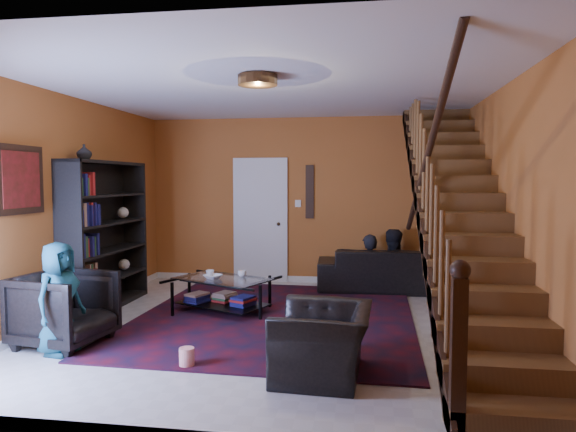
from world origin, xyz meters
name	(u,v)px	position (x,y,z in m)	size (l,w,h in m)	color
floor	(273,327)	(0.00, 0.00, 0.00)	(5.50, 5.50, 0.00)	beige
room	(200,295)	(-1.33, 1.33, 0.05)	(5.50, 5.50, 5.50)	#B15F27
staircase	(461,211)	(2.12, 0.00, 1.40)	(0.95, 5.02, 3.18)	brown
bookshelf	(106,238)	(-2.40, 0.60, 0.96)	(0.35, 1.80, 2.00)	black
door	(260,222)	(-0.70, 2.73, 1.02)	(0.82, 0.05, 2.05)	silver
framed_picture	(20,180)	(-2.57, -0.90, 1.75)	(0.04, 0.74, 0.74)	maroon
wall_hanging	(310,192)	(0.15, 2.73, 1.55)	(0.14, 0.03, 0.90)	black
ceiling_fixture	(258,80)	(0.00, -0.80, 2.74)	(0.40, 0.40, 0.10)	#3F2814
rug	(275,317)	(-0.04, 0.41, 0.01)	(3.43, 3.92, 0.02)	#410B15
sofa	(391,269)	(1.50, 2.30, 0.34)	(2.32, 0.91, 0.68)	black
armchair_left	(65,309)	(-2.05, -0.97, 0.39)	(0.83, 0.86, 0.78)	black
armchair_right	(323,342)	(0.72, -1.43, 0.31)	(0.95, 0.83, 0.62)	black
person_adult_a	(369,275)	(1.16, 2.35, 0.22)	(0.49, 0.32, 1.34)	black
person_adult_b	(391,273)	(1.50, 2.35, 0.26)	(0.69, 0.54, 1.42)	black
person_child	(59,298)	(-1.95, -1.23, 0.57)	(0.55, 0.36, 1.13)	#164955
coffee_table	(223,293)	(-0.77, 0.57, 0.26)	(1.38, 1.14, 0.46)	black
cup_a	(242,274)	(-0.53, 0.69, 0.50)	(0.11, 0.11, 0.09)	#999999
cup_b	(210,274)	(-0.94, 0.59, 0.51)	(0.11, 0.11, 0.10)	#999999
bowl	(213,277)	(-0.88, 0.51, 0.49)	(0.23, 0.23, 0.06)	#999999
vase	(84,152)	(-2.41, 0.10, 2.10)	(0.18, 0.18, 0.19)	#999999
popcorn_bucket	(187,356)	(-0.56, -1.40, 0.10)	(0.14, 0.14, 0.16)	red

